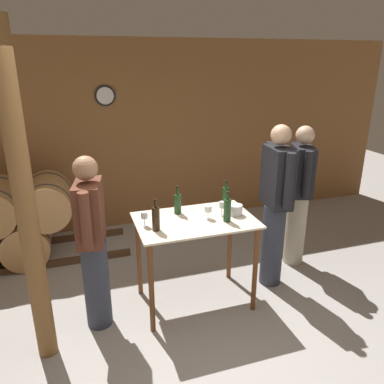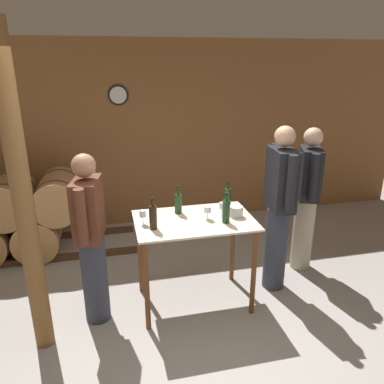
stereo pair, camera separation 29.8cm
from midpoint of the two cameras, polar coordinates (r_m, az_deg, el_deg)
ground_plane at (r=3.60m, az=-1.65°, el=-22.64°), size 14.00×14.00×0.00m
back_wall at (r=5.58m, az=-10.24°, el=8.30°), size 8.40×0.08×2.70m
tasting_table at (r=3.73m, az=-1.83°, el=-6.68°), size 1.16×0.75×0.94m
wooden_post at (r=3.15m, az=-26.51°, el=-2.37°), size 0.16×0.16×2.70m
wine_bottle_far_left at (r=3.41m, az=-8.03°, el=-3.99°), size 0.07×0.07×0.30m
wine_bottle_left at (r=3.76m, az=-4.48°, el=-1.78°), size 0.07×0.07×0.29m
wine_bottle_center at (r=3.57m, az=3.02°, el=-2.74°), size 0.07×0.07×0.30m
wine_bottle_right at (r=3.92m, az=2.96°, el=-0.72°), size 0.07×0.07×0.29m
wine_glass_near_left at (r=3.52m, az=-9.70°, el=-3.65°), size 0.06×0.06×0.14m
wine_glass_near_center at (r=3.63m, az=0.13°, el=-2.68°), size 0.07×0.07×0.13m
wine_glass_near_right at (r=3.70m, az=2.30°, el=-2.11°), size 0.06×0.06×0.15m
ice_bucket at (r=3.75m, az=4.40°, el=-2.76°), size 0.14×0.14×0.10m
person_host at (r=4.05m, az=10.58°, el=-1.81°), size 0.25×0.59×1.81m
person_visitor_with_scarf at (r=4.57m, az=14.23°, el=-0.29°), size 0.34×0.56×1.72m
person_visitor_bearded at (r=3.52m, az=-17.31°, el=-7.24°), size 0.29×0.58×1.67m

